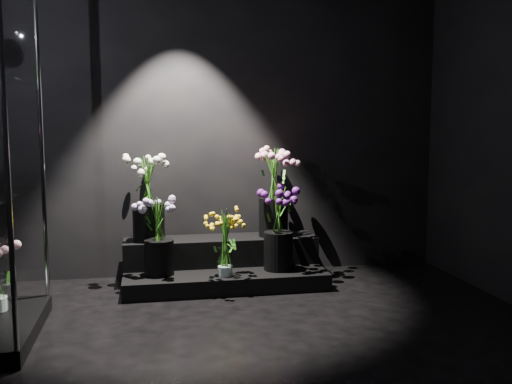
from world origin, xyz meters
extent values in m
plane|color=black|center=(0.00, 0.00, 0.00)|extent=(4.00, 4.00, 0.00)
plane|color=black|center=(0.00, 2.00, 1.40)|extent=(4.00, 0.00, 4.00)
plane|color=black|center=(0.00, -2.00, 1.40)|extent=(4.00, 0.00, 4.00)
cube|color=black|center=(-0.03, 1.59, 0.07)|extent=(1.64, 0.73, 0.14)
cube|color=black|center=(-0.03, 1.77, 0.25)|extent=(1.64, 0.37, 0.23)
cylinder|color=white|center=(-0.05, 1.35, 0.25)|extent=(0.12, 0.12, 0.23)
cylinder|color=black|center=(-0.56, 1.49, 0.28)|extent=(0.23, 0.23, 0.28)
cylinder|color=black|center=(0.41, 1.47, 0.29)|extent=(0.24, 0.24, 0.32)
cylinder|color=black|center=(-0.64, 1.75, 0.52)|extent=(0.26, 0.26, 0.31)
cylinder|color=black|center=(0.43, 1.75, 0.53)|extent=(0.25, 0.25, 0.34)
camera|label=1|loc=(-0.64, -3.01, 1.33)|focal=40.00mm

